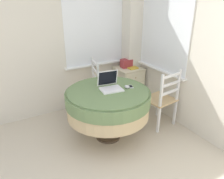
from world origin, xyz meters
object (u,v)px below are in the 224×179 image
object	(u,v)px
dining_chair_near_back_window	(88,88)
laptop	(110,85)
dining_chair_near_right_window	(162,99)
storage_box	(126,63)
round_dining_table	(108,101)
cell_phone	(131,87)
corner_cabinet	(128,84)
book_on_cabinet	(132,67)
computer_mouse	(127,87)

from	to	relation	value
dining_chair_near_back_window	laptop	bearing A→B (deg)	-92.31
dining_chair_near_right_window	storage_box	distance (m)	1.08
round_dining_table	dining_chair_near_right_window	xyz separation A→B (m)	(0.89, -0.11, -0.14)
cell_phone	storage_box	distance (m)	1.13
dining_chair_near_back_window	corner_cabinet	distance (m)	0.85
corner_cabinet	dining_chair_near_back_window	bearing A→B (deg)	-179.83
dining_chair_near_back_window	corner_cabinet	xyz separation A→B (m)	(0.84, 0.00, -0.11)
laptop	storage_box	distance (m)	1.23
laptop	corner_cabinet	size ratio (longest dim) A/B	0.48
laptop	cell_phone	bearing A→B (deg)	-16.77
cell_phone	storage_box	bearing A→B (deg)	60.06
corner_cabinet	book_on_cabinet	distance (m)	0.35
corner_cabinet	book_on_cabinet	xyz separation A→B (m)	(0.03, -0.03, 0.35)
laptop	book_on_cabinet	world-z (taller)	laptop
laptop	dining_chair_near_back_window	size ratio (longest dim) A/B	0.35
computer_mouse	dining_chair_near_right_window	size ratio (longest dim) A/B	0.09
dining_chair_near_back_window	dining_chair_near_right_window	distance (m)	1.27
dining_chair_near_right_window	laptop	bearing A→B (deg)	170.04
cell_phone	dining_chair_near_right_window	world-z (taller)	dining_chair_near_right_window
laptop	dining_chair_near_right_window	bearing A→B (deg)	-9.96
dining_chair_near_back_window	storage_box	size ratio (longest dim) A/B	4.74
computer_mouse	book_on_cabinet	xyz separation A→B (m)	(0.70, 0.91, -0.08)
computer_mouse	storage_box	xyz separation A→B (m)	(0.64, 0.99, -0.02)
cell_phone	dining_chair_near_back_window	size ratio (longest dim) A/B	0.13
round_dining_table	computer_mouse	xyz separation A→B (m)	(0.27, -0.06, 0.18)
computer_mouse	cell_phone	size ratio (longest dim) A/B	0.69
cell_phone	dining_chair_near_back_window	bearing A→B (deg)	105.23
computer_mouse	corner_cabinet	bearing A→B (deg)	54.74
dining_chair_near_right_window	book_on_cabinet	distance (m)	0.99
cell_phone	dining_chair_near_back_window	world-z (taller)	dining_chair_near_back_window
round_dining_table	computer_mouse	distance (m)	0.33
laptop	dining_chair_near_back_window	xyz separation A→B (m)	(0.03, 0.84, -0.35)
computer_mouse	dining_chair_near_right_window	bearing A→B (deg)	-4.42
storage_box	book_on_cabinet	xyz separation A→B (m)	(0.06, -0.08, -0.07)
laptop	cell_phone	world-z (taller)	laptop
laptop	computer_mouse	xyz separation A→B (m)	(0.21, -0.10, -0.03)
dining_chair_near_back_window	corner_cabinet	size ratio (longest dim) A/B	1.38
laptop	storage_box	world-z (taller)	laptop
laptop	computer_mouse	bearing A→B (deg)	-24.89
dining_chair_near_back_window	dining_chair_near_right_window	xyz separation A→B (m)	(0.80, -0.99, 0.00)
cell_phone	dining_chair_near_right_window	xyz separation A→B (m)	(0.55, -0.06, -0.31)
storage_box	book_on_cabinet	distance (m)	0.12
laptop	book_on_cabinet	bearing A→B (deg)	41.52
round_dining_table	corner_cabinet	world-z (taller)	round_dining_table
computer_mouse	book_on_cabinet	bearing A→B (deg)	52.33
round_dining_table	dining_chair_near_back_window	bearing A→B (deg)	84.34
corner_cabinet	round_dining_table	bearing A→B (deg)	-136.70
dining_chair_near_back_window	round_dining_table	bearing A→B (deg)	-95.66
storage_box	round_dining_table	bearing A→B (deg)	-134.25
book_on_cabinet	round_dining_table	bearing A→B (deg)	-138.88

